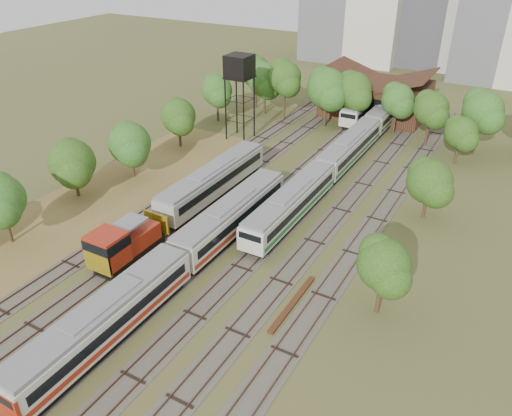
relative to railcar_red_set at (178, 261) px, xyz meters
The scene contains 14 objects.
ground 6.99m from the railcar_red_set, 72.71° to the right, with size 240.00×240.00×0.00m, color #475123.
dry_grass_patch 16.19m from the railcar_red_set, behind, with size 14.00×60.00×0.04m, color brown.
tracks 18.71m from the railcar_red_set, 85.89° to the left, with size 24.60×80.00×0.19m.
railcar_red_set is the anchor object (origin of this frame).
railcar_green_set 31.76m from the railcar_red_set, 82.77° to the left, with size 2.81×52.08×3.47m.
railcar_rear 49.51m from the railcar_red_set, 90.00° to the left, with size 2.82×16.08×3.48m.
shunter_locomotive 6.02m from the railcar_red_set, behind, with size 2.99×8.10×3.92m.
old_grey_coach 15.67m from the railcar_red_set, 112.51° to the left, with size 2.90×18.00×3.58m.
water_tower 35.13m from the railcar_red_set, 112.04° to the left, with size 3.47×3.47×12.00m.
rail_pile_far 10.50m from the railcar_red_set, ahead, with size 0.49×7.81×0.25m, color #542D18.
maintenance_shed 51.57m from the railcar_red_set, 88.89° to the left, with size 16.45×11.55×7.58m.
tree_band_left 25.12m from the railcar_red_set, 138.65° to the left, with size 7.26×63.64×8.69m.
tree_band_far 43.75m from the railcar_red_set, 83.60° to the left, with size 47.73×9.58×9.42m.
tree_band_right 26.81m from the railcar_red_set, 52.36° to the left, with size 4.78×37.44×6.74m.
Camera 1 is at (21.26, -20.89, 27.00)m, focal length 35.00 mm.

